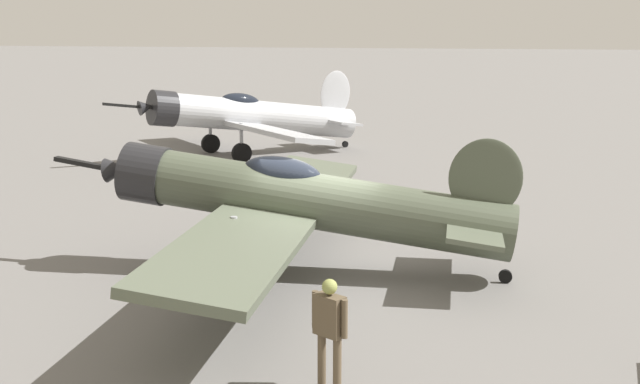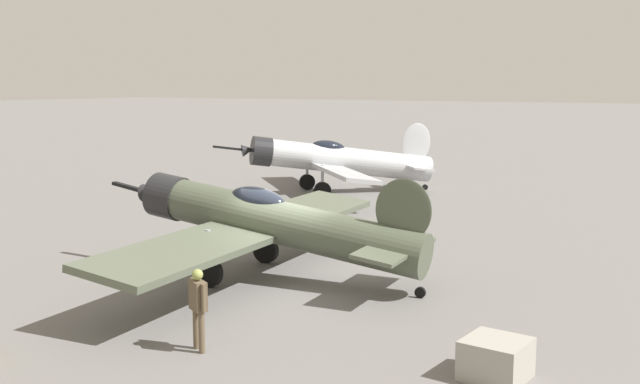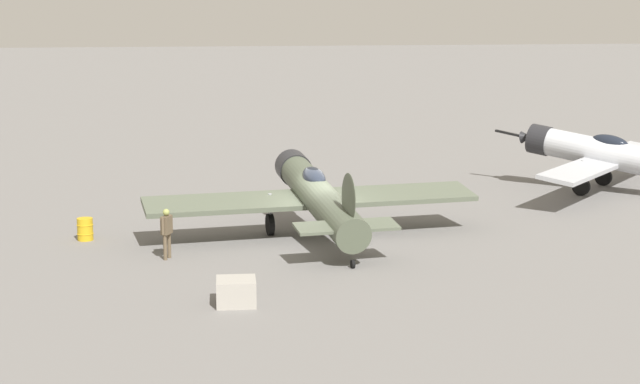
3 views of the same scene
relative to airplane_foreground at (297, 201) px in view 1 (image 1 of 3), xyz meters
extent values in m
plane|color=slate|center=(0.51, 0.04, -1.59)|extent=(400.00, 400.00, 0.00)
cylinder|color=#4C5442|center=(0.51, 0.04, -0.01)|extent=(8.33, 1.91, 2.22)
cylinder|color=#232326|center=(-3.36, -0.29, 0.48)|extent=(1.16, 1.39, 1.40)
cone|color=#232326|center=(-4.01, -0.35, 0.56)|extent=(0.66, 0.59, 0.61)
cube|color=black|center=(-4.16, -0.36, 0.56)|extent=(2.81, 0.23, 0.45)
ellipsoid|color=black|center=(-0.31, -0.03, 0.60)|extent=(1.83, 0.91, 0.89)
cube|color=#565E4C|center=(-0.47, -0.04, -0.22)|extent=(3.07, 12.41, 0.43)
ellipsoid|color=#4C5442|center=(3.93, 0.34, 0.62)|extent=(1.70, 0.27, 1.82)
cube|color=#565E4C|center=(3.73, 0.32, -0.35)|extent=(1.39, 3.48, 0.24)
cylinder|color=#999BA0|center=(-0.83, -1.58, -0.61)|extent=(0.14, 0.14, 1.16)
cylinder|color=black|center=(-0.83, -1.58, -1.19)|extent=(0.81, 0.27, 0.80)
cylinder|color=#999BA0|center=(-1.09, 1.41, -0.61)|extent=(0.14, 0.14, 1.16)
cylinder|color=black|center=(-1.09, 1.41, -1.19)|extent=(0.81, 0.27, 0.80)
cylinder|color=black|center=(4.42, 0.38, -1.45)|extent=(0.29, 0.12, 0.28)
cylinder|color=#B7BABF|center=(-6.12, 15.40, 0.03)|extent=(7.16, 7.25, 2.40)
cylinder|color=#232326|center=(-9.07, 12.40, 0.57)|extent=(1.74, 1.74, 1.49)
cone|color=#232326|center=(-9.52, 11.94, 0.66)|extent=(0.85, 0.85, 0.65)
cube|color=black|center=(-9.63, 11.83, 0.66)|extent=(2.35, 2.16, 0.49)
ellipsoid|color=black|center=(-6.74, 14.77, 0.69)|extent=(1.78, 1.80, 0.89)
cube|color=#ADAFB5|center=(-6.86, 14.65, -0.19)|extent=(10.24, 10.10, 0.38)
ellipsoid|color=#B7BABF|center=(-3.52, 18.04, 0.82)|extent=(1.31, 1.33, 2.18)
cube|color=#ADAFB5|center=(-3.66, 17.90, -0.35)|extent=(3.20, 3.17, 0.24)
cylinder|color=#999BA0|center=(-6.13, 13.19, -0.59)|extent=(0.14, 0.14, 1.20)
cylinder|color=black|center=(-6.13, 13.19, -1.19)|extent=(0.70, 0.71, 0.80)
cylinder|color=#999BA0|center=(-8.33, 15.35, -0.59)|extent=(0.14, 0.14, 1.20)
cylinder|color=black|center=(-8.33, 15.35, -1.19)|extent=(0.70, 0.71, 0.80)
cylinder|color=black|center=(-3.15, 18.42, -1.45)|extent=(0.27, 0.27, 0.28)
cylinder|color=brown|center=(1.95, -5.36, -1.16)|extent=(0.12, 0.12, 0.86)
cylinder|color=brown|center=(2.22, -5.50, -1.16)|extent=(0.12, 0.12, 0.86)
cube|color=brown|center=(2.09, -5.43, -0.43)|extent=(0.52, 0.42, 0.61)
sphere|color=#929A4E|center=(2.09, -5.43, 0.00)|extent=(0.22, 0.22, 0.22)
cylinder|color=brown|center=(1.84, -5.30, -0.42)|extent=(0.09, 0.09, 0.57)
cylinder|color=brown|center=(2.34, -5.56, -0.42)|extent=(0.09, 0.09, 0.57)
camera|label=1|loc=(4.71, -15.97, 3.61)|focal=44.71mm
camera|label=2|loc=(11.70, -16.62, 3.79)|focal=41.92mm
camera|label=3|loc=(34.47, -6.32, 6.55)|focal=55.49mm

